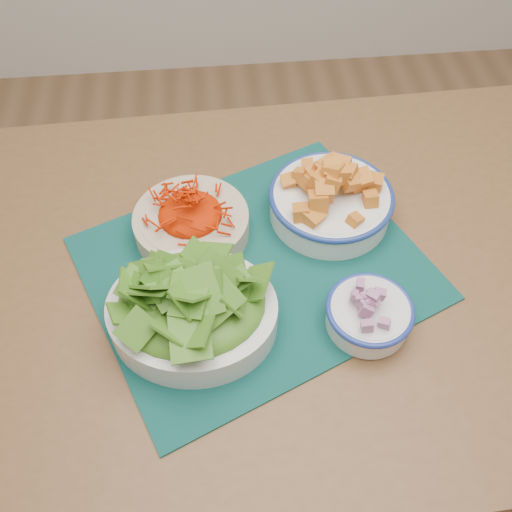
{
  "coord_description": "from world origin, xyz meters",
  "views": [
    {
      "loc": [
        -0.39,
        -0.3,
        1.52
      ],
      "look_at": [
        -0.33,
        0.27,
        0.78
      ],
      "focal_mm": 40.0,
      "sensor_mm": 36.0,
      "label": 1
    }
  ],
  "objects": [
    {
      "name": "carrot_bowl",
      "position": [
        -0.43,
        0.36,
        0.79
      ],
      "size": [
        0.22,
        0.22,
        0.08
      ],
      "rotation": [
        0.0,
        0.0,
        -0.11
      ],
      "color": "beige",
      "rests_on": "placemat"
    },
    {
      "name": "lettuce_bowl",
      "position": [
        -0.44,
        0.17,
        0.81
      ],
      "size": [
        0.29,
        0.26,
        0.11
      ],
      "rotation": [
        0.0,
        0.0,
        -0.16
      ],
      "color": "silver",
      "rests_on": "placemat"
    },
    {
      "name": "table",
      "position": [
        -0.27,
        0.28,
        0.66
      ],
      "size": [
        1.31,
        0.9,
        0.75
      ],
      "rotation": [
        0.0,
        0.0,
        0.03
      ],
      "color": "brown",
      "rests_on": "ground"
    },
    {
      "name": "squash_bowl",
      "position": [
        -0.19,
        0.38,
        0.81
      ],
      "size": [
        0.23,
        0.23,
        0.11
      ],
      "rotation": [
        0.0,
        0.0,
        -0.06
      ],
      "color": "white",
      "rests_on": "placemat"
    },
    {
      "name": "placemat",
      "position": [
        -0.33,
        0.27,
        0.75
      ],
      "size": [
        0.66,
        0.61,
        0.0
      ],
      "primitive_type": "cube",
      "rotation": [
        0.0,
        0.0,
        0.4
      ],
      "color": "#062E2C",
      "rests_on": "table"
    },
    {
      "name": "onion_bowl",
      "position": [
        -0.17,
        0.14,
        0.79
      ],
      "size": [
        0.16,
        0.16,
        0.07
      ],
      "rotation": [
        0.0,
        0.0,
        -0.3
      ],
      "color": "silver",
      "rests_on": "placemat"
    }
  ]
}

